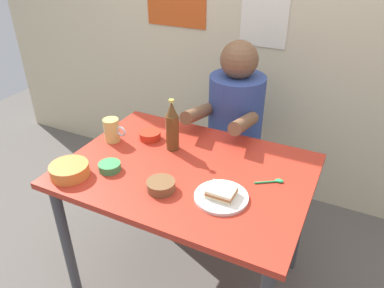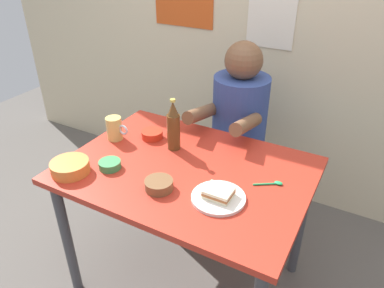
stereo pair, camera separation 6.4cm
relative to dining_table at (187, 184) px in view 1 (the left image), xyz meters
name	(u,v)px [view 1 (the left image)]	position (x,y,z in m)	size (l,w,h in m)	color
ground_plane	(188,278)	(0.00, 0.00, -0.65)	(6.00, 6.00, 0.00)	#59544F
wall_back	(266,2)	(0.00, 1.05, 0.65)	(4.40, 0.09, 2.60)	beige
dining_table	(187,184)	(0.00, 0.00, 0.00)	(1.10, 0.80, 0.74)	#B72D1E
stool	(232,169)	(0.00, 0.63, -0.30)	(0.34, 0.34, 0.45)	#4C4C51
person_seated	(236,111)	(0.00, 0.62, 0.12)	(0.33, 0.56, 0.72)	#33478C
plate_orange	(221,197)	(0.22, -0.13, 0.10)	(0.22, 0.22, 0.01)	silver
sandwich	(221,192)	(0.22, -0.13, 0.13)	(0.11, 0.09, 0.04)	beige
beer_mug	(112,130)	(-0.45, 0.06, 0.15)	(0.13, 0.08, 0.12)	#D1BC66
beer_bottle	(172,127)	(-0.14, 0.12, 0.21)	(0.06, 0.06, 0.26)	#593819
dip_bowl_green	(110,166)	(-0.30, -0.17, 0.11)	(0.10, 0.10, 0.03)	#388C4C
condiment_bowl_brown	(161,185)	(-0.02, -0.19, 0.12)	(0.12, 0.12, 0.04)	brown
soup_bowl_orange	(69,170)	(-0.44, -0.28, 0.12)	(0.17, 0.17, 0.05)	orange
sauce_bowl_chili	(150,135)	(-0.29, 0.16, 0.12)	(0.11, 0.11, 0.04)	red
spoon	(274,181)	(0.38, 0.07, 0.10)	(0.11, 0.08, 0.01)	#26A559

